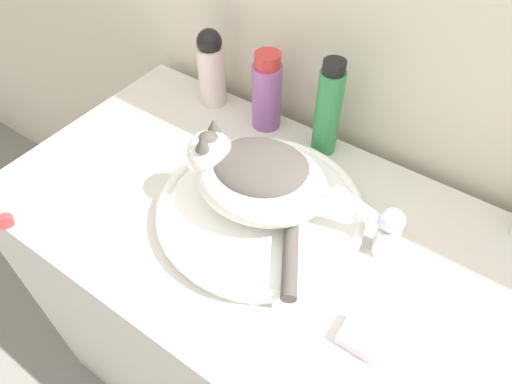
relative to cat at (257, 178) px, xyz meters
name	(u,v)px	position (x,y,z in m)	size (l,w,h in m)	color
wall_back	(391,9)	(0.06, 0.36, 0.20)	(8.00, 0.05, 2.40)	beige
vanity_counter	(275,331)	(0.06, 0.00, -0.56)	(1.22, 0.62, 0.89)	beige
sink_basin	(261,211)	(0.01, 0.00, -0.09)	(0.41, 0.41, 0.04)	white
cat	(257,178)	(0.00, 0.00, 0.00)	(0.32, 0.28, 0.16)	silver
faucet	(382,227)	(0.23, 0.07, -0.05)	(0.14, 0.07, 0.14)	silver
lotion_bottle_white	(211,68)	(-0.32, 0.26, -0.02)	(0.07, 0.07, 0.20)	silver
shampoo_bottle_tall	(328,110)	(0.01, 0.26, 0.00)	(0.06, 0.06, 0.23)	#338C4C
mouthwash_bottle	(267,92)	(-0.15, 0.26, -0.02)	(0.07, 0.07, 0.19)	#93569E
cream_tube	(1,200)	(-0.45, -0.27, -0.10)	(0.15, 0.10, 0.03)	silver
soap_bar	(361,337)	(0.29, -0.12, -0.10)	(0.07, 0.05, 0.02)	silver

